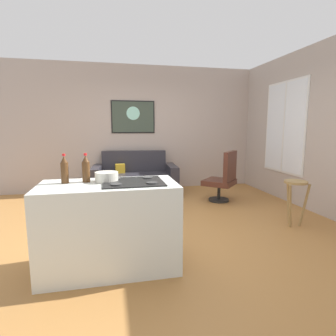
# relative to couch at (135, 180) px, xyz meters

# --- Properties ---
(ground) EXTENTS (6.40, 6.40, 0.04)m
(ground) POSITION_rel_couch_xyz_m (0.24, -1.92, -0.32)
(ground) COLOR #AA733B
(back_wall) EXTENTS (6.40, 0.05, 2.80)m
(back_wall) POSITION_rel_couch_xyz_m (0.24, 0.50, 1.10)
(back_wall) COLOR #B4A297
(back_wall) RESTS_ON ground
(right_wall) EXTENTS (0.05, 6.40, 2.80)m
(right_wall) POSITION_rel_couch_xyz_m (2.87, -1.62, 1.10)
(right_wall) COLOR #B3A59A
(right_wall) RESTS_ON ground
(couch) EXTENTS (1.82, 1.01, 0.91)m
(couch) POSITION_rel_couch_xyz_m (0.00, 0.00, 0.00)
(couch) COLOR #2C2A31
(couch) RESTS_ON ground
(coffee_table) EXTENTS (0.96, 0.56, 0.42)m
(coffee_table) POSITION_rel_couch_xyz_m (-0.06, -1.13, 0.09)
(coffee_table) COLOR silver
(coffee_table) RESTS_ON ground
(armchair) EXTENTS (0.77, 0.78, 0.98)m
(armchair) POSITION_rel_couch_xyz_m (1.61, -0.98, 0.17)
(armchair) COLOR black
(armchair) RESTS_ON ground
(bar_stool) EXTENTS (0.37, 0.36, 0.67)m
(bar_stool) POSITION_rel_couch_xyz_m (2.09, -2.42, 0.22)
(bar_stool) COLOR #9C7A47
(bar_stool) RESTS_ON ground
(kitchen_counter) EXTENTS (1.35, 0.68, 0.91)m
(kitchen_counter) POSITION_rel_couch_xyz_m (-0.54, -3.06, 0.15)
(kitchen_counter) COLOR silver
(kitchen_counter) RESTS_ON ground
(soda_bottle) EXTENTS (0.07, 0.07, 0.29)m
(soda_bottle) POSITION_rel_couch_xyz_m (-0.96, -2.95, 0.72)
(soda_bottle) COLOR #513118
(soda_bottle) RESTS_ON kitchen_counter
(soda_bottle_2) EXTENTS (0.08, 0.08, 0.29)m
(soda_bottle_2) POSITION_rel_couch_xyz_m (-0.76, -2.94, 0.72)
(soda_bottle_2) COLOR #513118
(soda_bottle_2) RESTS_ON kitchen_counter
(mixing_bowl) EXTENTS (0.24, 0.24, 0.10)m
(mixing_bowl) POSITION_rel_couch_xyz_m (-0.55, -2.96, 0.63)
(mixing_bowl) COLOR silver
(mixing_bowl) RESTS_ON kitchen_counter
(wall_painting) EXTENTS (0.97, 0.03, 0.72)m
(wall_painting) POSITION_rel_couch_xyz_m (0.03, 0.46, 1.36)
(wall_painting) COLOR black
(window) EXTENTS (0.03, 1.21, 1.77)m
(window) POSITION_rel_couch_xyz_m (2.83, -1.02, 1.12)
(window) COLOR silver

